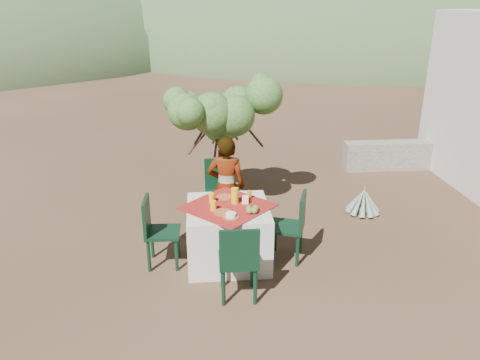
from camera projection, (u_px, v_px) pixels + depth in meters
name	position (u px, v px, depth m)	size (l,w,h in m)	color
ground	(246.00, 265.00, 5.97)	(160.00, 160.00, 0.00)	#3E281C
table	(228.00, 233.00, 5.97)	(1.30, 1.30, 0.76)	white
chair_far	(220.00, 189.00, 6.95)	(0.45, 0.45, 0.97)	black
chair_near	(239.00, 259.00, 5.10)	(0.44, 0.44, 0.93)	black
chair_left	(156.00, 229.00, 5.82)	(0.43, 0.43, 0.91)	black
chair_right	(293.00, 224.00, 5.94)	(0.53, 0.53, 0.91)	black
person	(226.00, 187.00, 6.51)	(0.53, 0.35, 1.46)	#8C6651
shrub_tree	(225.00, 118.00, 7.11)	(1.59, 1.56, 1.87)	#422D21
agave	(363.00, 202.00, 7.36)	(0.55, 0.53, 0.58)	gray
stone_wall	(408.00, 155.00, 9.32)	(2.60, 0.35, 0.55)	gray
hill_near_right	(343.00, 39.00, 40.40)	(48.00, 48.00, 20.00)	#364E2C
hill_far_center	(167.00, 29.00, 53.97)	(60.00, 60.00, 24.00)	slate
hill_far_right	(459.00, 31.00, 50.98)	(36.00, 36.00, 14.00)	slate
plate_far	(224.00, 197.00, 6.08)	(0.22, 0.22, 0.01)	brown
plate_near	(223.00, 212.00, 5.64)	(0.22, 0.22, 0.01)	brown
glass_far	(212.00, 198.00, 5.92)	(0.07, 0.07, 0.12)	yellow
glass_near	(213.00, 205.00, 5.70)	(0.08, 0.08, 0.12)	yellow
juice_pitcher	(235.00, 196.00, 5.87)	(0.09, 0.09, 0.20)	yellow
bowl_plate	(231.00, 217.00, 5.52)	(0.20, 0.20, 0.01)	brown
white_bowl	(231.00, 215.00, 5.51)	(0.13, 0.13, 0.05)	white
jar_left	(247.00, 198.00, 5.96)	(0.05, 0.05, 0.08)	orange
jar_right	(249.00, 195.00, 6.04)	(0.06, 0.06, 0.10)	orange
napkin_holder	(245.00, 200.00, 5.88)	(0.08, 0.04, 0.10)	white
fruit_cluster	(252.00, 210.00, 5.63)	(0.16, 0.15, 0.08)	olive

